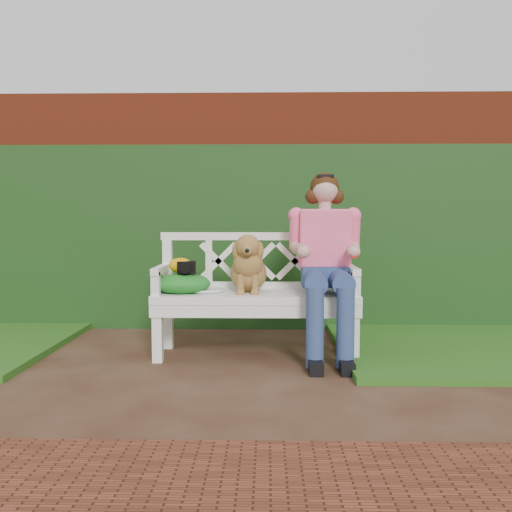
{
  "coord_description": "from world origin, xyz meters",
  "views": [
    {
      "loc": [
        0.55,
        -3.37,
        1.03
      ],
      "look_at": [
        0.46,
        0.64,
        0.75
      ],
      "focal_mm": 38.0,
      "sensor_mm": 36.0,
      "label": 1
    }
  ],
  "objects": [
    {
      "name": "seated_woman",
      "position": [
        0.97,
        0.62,
        0.66
      ],
      "size": [
        0.57,
        0.75,
        1.33
      ],
      "primitive_type": null,
      "rotation": [
        0.0,
        0.0,
        0.0
      ],
      "color": "#FF2A5F",
      "rests_on": "ground"
    },
    {
      "name": "garden_bench",
      "position": [
        0.46,
        0.64,
        0.24
      ],
      "size": [
        1.64,
        0.79,
        0.48
      ],
      "primitive_type": null,
      "rotation": [
        0.0,
        0.0,
        0.13
      ],
      "color": "white",
      "rests_on": "ground"
    },
    {
      "name": "tennis_racket",
      "position": [
        0.04,
        0.65,
        0.49
      ],
      "size": [
        0.61,
        0.32,
        0.03
      ],
      "primitive_type": null,
      "rotation": [
        0.0,
        0.0,
        0.14
      ],
      "color": "white",
      "rests_on": "garden_bench"
    },
    {
      "name": "grass_right",
      "position": [
        2.4,
        0.9,
        0.03
      ],
      "size": [
        2.6,
        2.0,
        0.05
      ],
      "primitive_type": "cube",
      "color": "#1F4A15",
      "rests_on": "ground"
    },
    {
      "name": "ground",
      "position": [
        0.0,
        0.0,
        0.0
      ],
      "size": [
        60.0,
        60.0,
        0.0
      ],
      "primitive_type": "plane",
      "color": "#371C11"
    },
    {
      "name": "green_bag",
      "position": [
        -0.08,
        0.58,
        0.55
      ],
      "size": [
        0.44,
        0.35,
        0.15
      ],
      "primitive_type": null,
      "rotation": [
        0.0,
        0.0,
        -0.05
      ],
      "color": "#309421",
      "rests_on": "garden_bench"
    },
    {
      "name": "dog",
      "position": [
        0.41,
        0.63,
        0.7
      ],
      "size": [
        0.31,
        0.41,
        0.44
      ],
      "primitive_type": null,
      "rotation": [
        0.0,
        0.0,
        -0.05
      ],
      "color": "#A66B3D",
      "rests_on": "garden_bench"
    },
    {
      "name": "baseball_glove",
      "position": [
        -0.1,
        0.62,
        0.68
      ],
      "size": [
        0.19,
        0.16,
        0.11
      ],
      "primitive_type": "ellipsoid",
      "rotation": [
        0.0,
        0.0,
        -0.15
      ],
      "color": "orange",
      "rests_on": "green_bag"
    },
    {
      "name": "brick_wall",
      "position": [
        0.0,
        1.9,
        1.1
      ],
      "size": [
        10.0,
        0.3,
        2.2
      ],
      "primitive_type": "cube",
      "color": "maroon",
      "rests_on": "ground"
    },
    {
      "name": "ivy_hedge",
      "position": [
        0.0,
        1.68,
        0.85
      ],
      "size": [
        10.0,
        0.18,
        1.7
      ],
      "primitive_type": "cube",
      "color": "#1C4215",
      "rests_on": "ground"
    },
    {
      "name": "camera_item",
      "position": [
        -0.05,
        0.59,
        0.67
      ],
      "size": [
        0.15,
        0.12,
        0.09
      ],
      "primitive_type": "cube",
      "rotation": [
        0.0,
        0.0,
        0.11
      ],
      "color": "black",
      "rests_on": "green_bag"
    }
  ]
}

